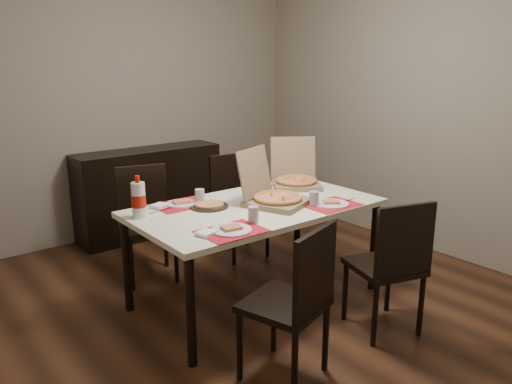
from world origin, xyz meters
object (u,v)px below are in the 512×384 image
Objects in this scene: soda_bottle at (139,200)px; chair_near_right at (392,262)px; dip_bowl at (255,195)px; sideboard at (150,192)px; chair_far_right at (236,200)px; pizza_box_center at (274,196)px; chair_near_left at (295,298)px; chair_far_left at (146,217)px; dining_table at (256,214)px.

chair_near_right is at bearing -45.47° from soda_bottle.
dip_bowl is at bearing -5.67° from soda_bottle.
sideboard is 1.61× the size of chair_near_right.
dip_bowl is 0.94m from soda_bottle.
chair_near_right is at bearing -83.46° from sideboard.
chair_far_right is 1.44m from soda_bottle.
soda_bottle is at bearing 160.32° from pizza_box_center.
soda_bottle is (-0.34, 1.18, 0.36)m from chair_near_left.
chair_near_left reaches higher than sideboard.
chair_far_left is 0.90m from chair_far_right.
chair_far_left is at bearing 127.24° from dip_bowl.
soda_bottle reaches higher than dining_table.
chair_far_left is 0.83m from soda_bottle.
sideboard is at bearing 61.55° from soda_bottle.
chair_far_right is at bearing 63.00° from chair_near_left.
chair_near_right is 0.96m from pizza_box_center.
chair_near_left is at bearing -123.72° from pizza_box_center.
dining_table is at bearing -91.98° from sideboard.
dining_table is 1.94× the size of chair_near_right.
pizza_box_center reaches higher than chair_far_right.
dip_bowl is (0.57, -0.75, 0.25)m from chair_far_left.
pizza_box_center is at bearing -88.38° from sideboard.
sideboard is 5.19× the size of soda_bottle.
pizza_box_center reaches higher than dining_table.
chair_far_left reaches higher than dip_bowl.
pizza_box_center is at bearing -60.42° from chair_far_left.
chair_near_left is 1.26m from dip_bowl.
chair_near_right is 1.67× the size of pizza_box_center.
chair_near_right is at bearing -92.28° from chair_far_right.
chair_near_right is at bearing -73.08° from pizza_box_center.
sideboard is at bearing 61.64° from chair_far_left.
pizza_box_center is (0.12, -0.06, 0.13)m from dining_table.
chair_near_left reaches higher than dining_table.
pizza_box_center reaches higher than sideboard.
sideboard is 12.52× the size of dip_bowl.
chair_far_left is 1.67× the size of pizza_box_center.
soda_bottle is at bearing 161.58° from dining_table.
dining_table is 6.23× the size of soda_bottle.
chair_near_right reaches higher than dining_table.
chair_near_left is 1.00× the size of chair_far_right.
chair_far_right is (0.07, 1.80, 0.00)m from chair_near_right.
dip_bowl is (0.01, 0.24, -0.05)m from pizza_box_center.
chair_near_right and chair_far_right have the same top height.
soda_bottle is (-0.92, 0.33, 0.06)m from pizza_box_center.
chair_far_right is (0.46, 0.87, -0.17)m from dining_table.
chair_far_right is at bearing 64.68° from dip_bowl.
chair_near_left is at bearing 178.79° from chair_near_right.
chair_near_right is 2.03m from chair_far_left.
dining_table is 3.24× the size of pizza_box_center.
chair_far_left is (-0.44, 0.92, -0.17)m from dining_table.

